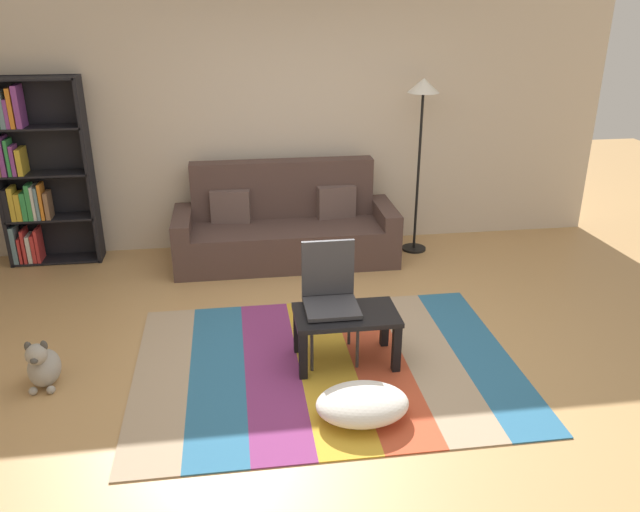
{
  "coord_description": "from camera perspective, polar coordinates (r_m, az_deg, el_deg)",
  "views": [
    {
      "loc": [
        -0.68,
        -4.17,
        2.61
      ],
      "look_at": [
        -0.02,
        0.49,
        0.65
      ],
      "focal_mm": 35.67,
      "sensor_mm": 36.0,
      "label": 1
    }
  ],
  "objects": [
    {
      "name": "bookshelf",
      "position": [
        6.97,
        -24.35,
        6.65
      ],
      "size": [
        0.9,
        0.28,
        1.88
      ],
      "color": "black",
      "rests_on": "ground_plane"
    },
    {
      "name": "pouf",
      "position": [
        4.29,
        3.82,
        -13.1
      ],
      "size": [
        0.62,
        0.46,
        0.2
      ],
      "primitive_type": "ellipsoid",
      "color": "white",
      "rests_on": "rug"
    },
    {
      "name": "ground_plane",
      "position": [
        4.97,
        0.99,
        -9.1
      ],
      "size": [
        14.0,
        14.0,
        0.0
      ],
      "primitive_type": "plane",
      "color": "tan"
    },
    {
      "name": "dog",
      "position": [
        4.97,
        -23.59,
        -9.02
      ],
      "size": [
        0.22,
        0.35,
        0.4
      ],
      "color": "#9E998E",
      "rests_on": "ground_plane"
    },
    {
      "name": "coffee_table",
      "position": [
        4.75,
        2.35,
        -5.96
      ],
      "size": [
        0.77,
        0.45,
        0.41
      ],
      "color": "black",
      "rests_on": "rug"
    },
    {
      "name": "couch",
      "position": [
        6.62,
        -3.13,
        2.49
      ],
      "size": [
        2.26,
        0.8,
        1.0
      ],
      "color": "#4C3833",
      "rests_on": "ground_plane"
    },
    {
      "name": "folding_chair",
      "position": [
        4.78,
        0.88,
        -3.11
      ],
      "size": [
        0.4,
        0.4,
        0.9
      ],
      "rotation": [
        0.0,
        0.0,
        -0.28
      ],
      "color": "#38383D",
      "rests_on": "ground_plane"
    },
    {
      "name": "standing_lamp",
      "position": [
        6.62,
        9.15,
        12.89
      ],
      "size": [
        0.32,
        0.32,
        1.82
      ],
      "color": "black",
      "rests_on": "ground_plane"
    },
    {
      "name": "back_wall",
      "position": [
        6.87,
        -2.33,
        12.04
      ],
      "size": [
        6.8,
        0.1,
        2.7
      ],
      "primitive_type": "cube",
      "color": "beige",
      "rests_on": "ground_plane"
    },
    {
      "name": "rug",
      "position": [
        4.86,
        0.55,
        -9.78
      ],
      "size": [
        2.85,
        2.11,
        0.01
      ],
      "color": "tan",
      "rests_on": "ground_plane"
    },
    {
      "name": "tv_remote",
      "position": [
        4.71,
        1.25,
        -4.99
      ],
      "size": [
        0.12,
        0.15,
        0.02
      ],
      "primitive_type": "cube",
      "rotation": [
        0.0,
        0.0,
        0.55
      ],
      "color": "black",
      "rests_on": "coffee_table"
    }
  ]
}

